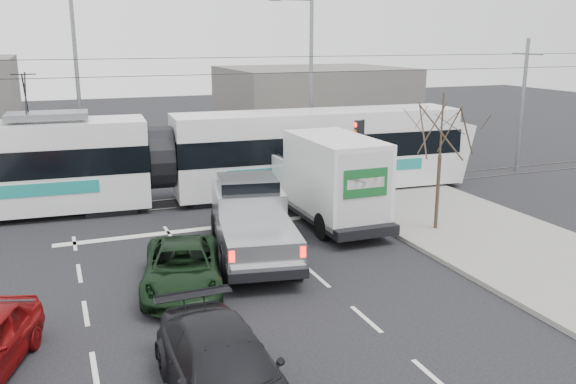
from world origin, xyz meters
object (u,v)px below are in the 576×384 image
object	(u,v)px
traffic_signal	(360,144)
navy_pickup	(313,184)
dark_car	(225,371)
tram	(159,159)
green_car	(182,268)
street_lamp_far	(73,78)
silver_pickup	(251,218)
box_truck	(328,180)
street_lamp_near	(308,75)
bare_tree	(441,131)

from	to	relation	value
traffic_signal	navy_pickup	size ratio (longest dim) A/B	0.71
dark_car	tram	bearing A→B (deg)	83.22
dark_car	traffic_signal	bearing A→B (deg)	50.78
green_car	street_lamp_far	bearing A→B (deg)	109.76
tram	dark_car	xyz separation A→B (m)	(-1.44, -15.37, -1.26)
tram	green_car	xyz separation A→B (m)	(-1.03, -9.40, -1.35)
street_lamp_far	navy_pickup	world-z (taller)	street_lamp_far
silver_pickup	box_truck	bearing A→B (deg)	40.27
dark_car	box_truck	bearing A→B (deg)	54.31
silver_pickup	box_truck	world-z (taller)	box_truck
street_lamp_near	street_lamp_far	size ratio (longest dim) A/B	1.00
tram	silver_pickup	distance (m)	7.47
navy_pickup	green_car	size ratio (longest dim) A/B	1.07
bare_tree	green_car	xyz separation A→B (m)	(-9.88, -1.86, -3.14)
tram	box_truck	xyz separation A→B (m)	(5.62, -4.99, -0.30)
bare_tree	tram	distance (m)	11.77
street_lamp_near	tram	distance (m)	9.93
street_lamp_far	box_truck	xyz separation A→B (m)	(8.56, -10.95, -3.40)
street_lamp_near	silver_pickup	world-z (taller)	street_lamp_near
box_truck	dark_car	size ratio (longest dim) A/B	1.35
street_lamp_near	navy_pickup	world-z (taller)	street_lamp_near
green_car	box_truck	bearing A→B (deg)	46.23
box_truck	green_car	size ratio (longest dim) A/B	1.47
street_lamp_near	box_truck	world-z (taller)	street_lamp_near
street_lamp_far	dark_car	xyz separation A→B (m)	(1.50, -21.32, -4.37)
traffic_signal	green_car	size ratio (longest dim) A/B	0.76
green_car	dark_car	distance (m)	5.98
street_lamp_near	bare_tree	bearing A→B (deg)	-88.58
tram	green_car	bearing A→B (deg)	-92.81
silver_pickup	green_car	distance (m)	3.59
bare_tree	silver_pickup	xyz separation A→B (m)	(-7.09, 0.34, -2.59)
green_car	street_lamp_near	bearing A→B (deg)	66.99
tram	box_truck	size ratio (longest dim) A/B	4.01
street_lamp_near	silver_pickup	bearing A→B (deg)	-121.36
street_lamp_far	dark_car	size ratio (longest dim) A/B	1.76
silver_pickup	navy_pickup	distance (m)	6.14
bare_tree	traffic_signal	bearing A→B (deg)	105.76
street_lamp_near	box_truck	bearing A→B (deg)	-108.20
silver_pickup	dark_car	distance (m)	8.77
street_lamp_far	dark_car	world-z (taller)	street_lamp_far
traffic_signal	box_truck	size ratio (longest dim) A/B	0.52
bare_tree	green_car	bearing A→B (deg)	-169.36
green_car	navy_pickup	bearing A→B (deg)	56.29
silver_pickup	dark_car	size ratio (longest dim) A/B	1.36
street_lamp_near	traffic_signal	bearing A→B (deg)	-96.41
street_lamp_far	silver_pickup	world-z (taller)	street_lamp_far
box_truck	navy_pickup	world-z (taller)	box_truck
box_truck	dark_car	xyz separation A→B (m)	(-7.06, -10.37, -0.97)
tram	silver_pickup	world-z (taller)	tram
traffic_signal	tram	xyz separation A→B (m)	(-7.72, 3.55, -0.74)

